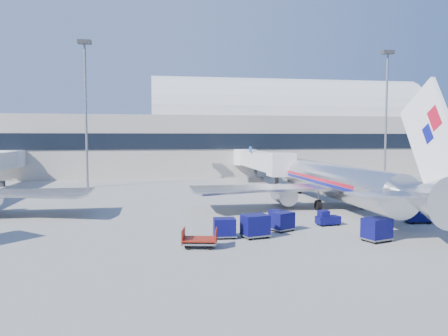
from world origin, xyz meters
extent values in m
plane|color=gray|center=(0.00, 0.00, 0.00)|extent=(260.00, 260.00, 0.00)
cube|color=#B2AA9E|center=(-25.00, 56.00, 6.00)|extent=(170.00, 28.00, 12.00)
cube|color=black|center=(-25.00, 42.05, 7.00)|extent=(170.00, 0.40, 3.00)
cylinder|color=silver|center=(20.00, 56.00, 12.00)|extent=(60.00, 18.00, 18.00)
cylinder|color=silver|center=(10.00, 6.00, 2.90)|extent=(3.80, 28.00, 3.80)
sphere|color=silver|center=(10.00, 20.00, 2.90)|extent=(3.72, 3.72, 3.72)
cone|color=silver|center=(10.00, -11.00, 3.30)|extent=(3.80, 6.00, 3.80)
cube|color=#B50D24|center=(10.00, 7.00, 3.15)|extent=(3.85, 20.16, 0.32)
cube|color=navy|center=(10.00, 7.00, 2.78)|extent=(3.85, 20.16, 0.32)
cube|color=white|center=(10.00, -11.50, 7.70)|extent=(0.35, 7.79, 8.74)
cube|color=silver|center=(10.00, -10.50, 3.50)|extent=(11.00, 3.00, 0.18)
cube|color=silver|center=(10.00, 5.00, 2.30)|extent=(32.00, 5.00, 0.28)
cylinder|color=#B7B7BC|center=(4.50, 6.50, 1.35)|extent=(2.10, 3.80, 2.10)
cylinder|color=#B7B7BC|center=(15.50, 6.50, 1.35)|extent=(2.10, 3.80, 2.10)
cylinder|color=black|center=(10.00, 17.00, 0.45)|extent=(0.40, 0.90, 0.90)
cube|color=silver|center=(7.60, 30.00, 4.00)|extent=(2.70, 24.00, 2.70)
cube|color=silver|center=(7.60, 17.80, 4.00)|extent=(3.40, 3.20, 3.20)
cylinder|color=silver|center=(7.60, 41.50, 4.00)|extent=(4.40, 4.40, 3.00)
cube|color=#2D2D30|center=(7.60, 20.00, 1.80)|extent=(0.50, 0.50, 3.00)
cube|color=#2D2D30|center=(7.60, 20.00, 0.45)|extent=(2.60, 1.00, 0.90)
cube|color=#2D2D30|center=(7.60, 33.00, 1.80)|extent=(0.50, 0.50, 3.00)
cube|color=#2D2D30|center=(7.60, 33.00, 0.45)|extent=(2.60, 1.00, 0.90)
cube|color=navy|center=(6.00, 30.00, 5.80)|extent=(0.12, 1.40, 0.90)
cylinder|color=silver|center=(-34.40, 41.50, 4.00)|extent=(4.40, 4.40, 3.00)
cylinder|color=slate|center=(-20.00, 30.00, 11.00)|extent=(0.36, 0.36, 22.00)
cube|color=#2D2D30|center=(-20.00, 30.00, 22.30)|extent=(2.00, 1.20, 0.60)
cylinder|color=slate|center=(30.00, 30.00, 11.00)|extent=(0.36, 0.36, 22.00)
cube|color=#2D2D30|center=(30.00, 30.00, 22.30)|extent=(2.00, 1.20, 0.60)
cube|color=#9E9E96|center=(18.00, 2.00, 0.45)|extent=(3.00, 0.55, 0.90)
cube|color=#9E9E96|center=(21.30, 2.00, 0.45)|extent=(3.00, 0.55, 0.90)
cube|color=#090947|center=(5.27, -4.21, 0.49)|extent=(2.17, 1.28, 0.67)
cube|color=#090947|center=(4.83, -4.27, 1.02)|extent=(0.91, 0.99, 0.62)
cylinder|color=black|center=(5.93, -3.72, 0.25)|extent=(0.52, 0.26, 0.50)
cube|color=#090947|center=(13.74, -4.54, 0.55)|extent=(2.38, 1.35, 0.75)
cube|color=#090947|center=(13.25, -4.49, 1.14)|extent=(0.98, 1.07, 0.70)
cylinder|color=black|center=(14.57, -4.17, 0.28)|extent=(0.57, 0.27, 0.56)
cube|color=#090947|center=(0.85, -3.24, 0.52)|extent=(2.12, 2.39, 0.70)
cube|color=#090947|center=(0.59, -3.62, 1.08)|extent=(1.25, 1.23, 0.66)
cylinder|color=black|center=(0.93, -2.38, 0.26)|extent=(0.47, 0.55, 0.53)
cube|color=#090947|center=(0.61, -5.82, 0.89)|extent=(2.10, 1.94, 1.36)
cube|color=slate|center=(0.61, -5.82, 0.21)|extent=(2.21, 2.02, 0.09)
cylinder|color=black|center=(0.96, -5.06, 0.19)|extent=(0.40, 0.30, 0.38)
cube|color=#090947|center=(-2.18, -7.84, 1.02)|extent=(2.23, 1.91, 1.55)
cube|color=slate|center=(-2.18, -7.84, 0.24)|extent=(2.34, 1.99, 0.11)
cylinder|color=black|center=(-1.59, -7.09, 0.21)|extent=(0.46, 0.27, 0.43)
cube|color=#090947|center=(-4.54, -7.58, 0.88)|extent=(1.71, 1.36, 1.34)
cube|color=slate|center=(-4.54, -7.58, 0.20)|extent=(1.81, 1.41, 0.09)
cylinder|color=black|center=(-3.87, -7.10, 0.18)|extent=(0.37, 0.16, 0.37)
cube|color=#090947|center=(6.48, -10.45, 0.99)|extent=(2.24, 1.97, 1.51)
cube|color=slate|center=(6.48, -10.45, 0.23)|extent=(2.35, 2.06, 0.10)
cylinder|color=black|center=(7.00, -9.67, 0.21)|extent=(0.45, 0.29, 0.42)
cube|color=slate|center=(-6.73, -10.14, 0.39)|extent=(2.70, 2.09, 0.13)
cube|color=maroon|center=(-6.73, -10.14, 0.61)|extent=(2.71, 2.15, 0.09)
cylinder|color=black|center=(-5.86, -9.70, 0.22)|extent=(0.47, 0.26, 0.44)
camera|label=1|loc=(-9.93, -40.24, 7.73)|focal=35.00mm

